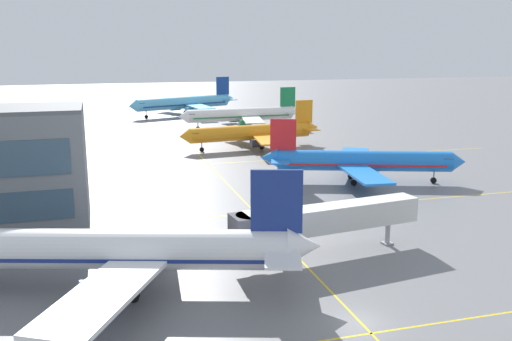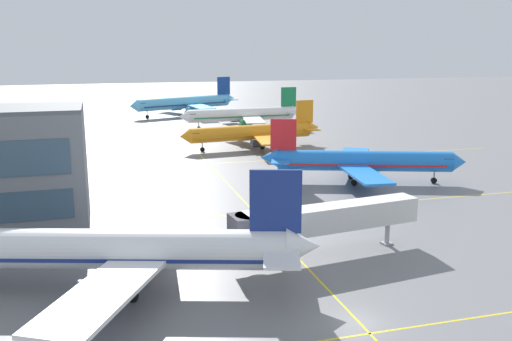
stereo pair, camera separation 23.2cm
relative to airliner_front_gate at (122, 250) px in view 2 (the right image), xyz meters
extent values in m
plane|color=slate|center=(18.25, -11.59, -3.91)|extent=(600.00, 600.00, 0.00)
cylinder|color=white|center=(-0.50, 0.15, 0.07)|extent=(30.81, 12.44, 3.69)
cone|color=white|center=(15.87, -4.75, 0.46)|extent=(3.98, 4.25, 3.50)
cube|color=navy|center=(13.45, -4.03, 4.63)|extent=(4.56, 1.67, 5.82)
cube|color=white|center=(14.75, -1.38, 0.46)|extent=(4.42, 5.73, 0.23)
cube|color=white|center=(13.08, -6.96, 0.46)|extent=(4.42, 5.73, 0.23)
cube|color=white|center=(2.80, 7.77, -0.51)|extent=(6.22, 14.92, 0.39)
cube|color=white|center=(-1.93, -8.03, -0.51)|extent=(11.41, 15.20, 0.39)
cylinder|color=navy|center=(0.76, 5.04, -1.78)|extent=(3.75, 2.90, 2.04)
cylinder|color=navy|center=(-2.13, -4.63, -1.78)|extent=(3.75, 2.90, 2.04)
cube|color=navy|center=(-0.50, 0.15, -0.39)|extent=(28.44, 11.77, 0.35)
cylinder|color=#99999E|center=(2.09, 2.01, -2.31)|extent=(0.27, 0.27, 1.60)
cylinder|color=black|center=(2.09, 2.01, -3.38)|extent=(1.15, 0.72, 1.07)
cylinder|color=#99999E|center=(0.64, -2.83, -2.31)|extent=(0.27, 0.27, 1.60)
cylinder|color=black|center=(0.64, -2.83, -3.38)|extent=(1.15, 0.72, 1.07)
cylinder|color=blue|center=(40.03, 31.52, -0.29)|extent=(27.81, 12.29, 3.35)
cone|color=blue|center=(54.47, 26.58, -0.29)|extent=(3.23, 3.85, 3.29)
cone|color=blue|center=(25.33, 36.53, 0.06)|extent=(3.70, 3.93, 3.19)
cube|color=red|center=(27.50, 35.79, 3.85)|extent=(4.11, 1.67, 5.29)
cube|color=blue|center=(26.23, 33.43, 0.06)|extent=(4.15, 5.25, 0.21)
cube|color=blue|center=(27.94, 38.44, 0.06)|extent=(4.15, 5.25, 0.21)
cube|color=blue|center=(36.77, 24.70, -0.82)|extent=(6.13, 13.69, 0.35)
cube|color=blue|center=(41.62, 38.90, -0.82)|extent=(10.73, 13.72, 0.35)
cylinder|color=blue|center=(38.71, 27.12, -1.97)|extent=(3.44, 2.72, 1.85)
cylinder|color=blue|center=(41.68, 35.80, -1.97)|extent=(3.44, 2.72, 1.85)
cube|color=#385166|center=(52.55, 27.24, 0.19)|extent=(2.50, 3.43, 0.62)
cube|color=red|center=(40.03, 31.52, -0.71)|extent=(25.68, 11.60, 0.32)
cylinder|color=#99999E|center=(50.88, 27.81, -2.45)|extent=(0.25, 0.25, 1.46)
cylinder|color=black|center=(50.88, 27.81, -3.43)|extent=(1.05, 0.69, 0.97)
cylinder|color=#99999E|center=(37.62, 29.91, -2.45)|extent=(0.25, 0.25, 1.46)
cylinder|color=black|center=(37.62, 29.91, -3.43)|extent=(1.05, 0.69, 0.97)
cylinder|color=#99999E|center=(39.10, 34.26, -2.45)|extent=(0.25, 0.25, 1.46)
cylinder|color=black|center=(39.10, 34.26, -3.43)|extent=(1.05, 0.69, 0.97)
cylinder|color=orange|center=(30.42, 66.44, -0.41)|extent=(27.51, 5.78, 3.25)
cone|color=orange|center=(15.71, 65.06, -0.41)|extent=(2.51, 3.37, 3.18)
cone|color=orange|center=(45.38, 67.84, -0.07)|extent=(3.01, 3.32, 3.08)
cube|color=orange|center=(43.17, 67.63, 3.60)|extent=(4.11, 0.69, 5.12)
cube|color=orange|center=(43.36, 70.22, -0.07)|extent=(3.14, 4.68, 0.20)
cube|color=orange|center=(43.83, 65.12, -0.07)|extent=(3.14, 4.68, 0.20)
cube|color=orange|center=(30.59, 73.74, -0.92)|extent=(8.06, 13.55, 0.34)
cube|color=orange|center=(31.94, 59.29, -0.92)|extent=(5.89, 13.24, 0.34)
cylinder|color=#333338|center=(29.83, 70.84, -2.03)|extent=(3.06, 2.06, 1.79)
cylinder|color=#333338|center=(30.66, 62.00, -2.03)|extent=(3.06, 2.06, 1.79)
cube|color=#385166|center=(17.66, 65.24, 0.06)|extent=(1.81, 3.12, 0.60)
cube|color=orange|center=(30.42, 66.44, -0.82)|extent=(25.34, 5.61, 0.31)
cylinder|color=#99999E|center=(19.36, 65.40, -2.50)|extent=(0.24, 0.24, 1.41)
cylinder|color=black|center=(19.36, 65.40, -3.44)|extent=(0.97, 0.47, 0.94)
cylinder|color=#99999E|center=(31.91, 68.81, -2.50)|extent=(0.24, 0.24, 1.41)
cylinder|color=black|center=(31.91, 68.81, -3.44)|extent=(0.97, 0.47, 0.94)
cylinder|color=#99999E|center=(32.32, 64.38, -2.50)|extent=(0.24, 0.24, 1.41)
cylinder|color=black|center=(32.32, 64.38, -3.44)|extent=(0.97, 0.47, 0.94)
cylinder|color=white|center=(35.79, 96.30, -0.18)|extent=(29.26, 4.72, 3.46)
cone|color=white|center=(20.05, 95.62, -0.18)|extent=(2.51, 3.49, 3.39)
cone|color=white|center=(51.80, 96.99, 0.19)|extent=(3.05, 3.41, 3.29)
cube|color=#197F47|center=(49.43, 96.89, 4.10)|extent=(4.38, 0.52, 5.46)
cube|color=white|center=(49.77, 99.64, 0.19)|extent=(3.12, 4.86, 0.22)
cube|color=white|center=(50.01, 94.18, 0.19)|extent=(3.12, 4.86, 0.22)
cube|color=white|center=(36.36, 104.07, -0.72)|extent=(8.00, 14.41, 0.36)
cube|color=white|center=(37.03, 88.61, -0.72)|extent=(6.93, 14.25, 0.36)
cylinder|color=#2D9956|center=(35.40, 101.02, -1.91)|extent=(3.18, 2.04, 1.91)
cylinder|color=#2D9956|center=(35.81, 91.56, -1.91)|extent=(3.18, 2.04, 1.91)
cube|color=#385166|center=(22.14, 95.71, 0.32)|extent=(1.78, 3.25, 0.64)
cube|color=#197F47|center=(35.79, 96.30, -0.61)|extent=(26.93, 4.65, 0.33)
cylinder|color=#99999E|center=(23.96, 95.79, -2.41)|extent=(0.25, 0.25, 1.50)
cylinder|color=black|center=(23.96, 95.79, -3.41)|extent=(1.02, 0.45, 1.00)
cylinder|color=#99999E|center=(37.51, 98.74, -2.41)|extent=(0.25, 0.25, 1.50)
cylinder|color=black|center=(37.51, 98.74, -3.41)|extent=(1.02, 0.45, 1.00)
cylinder|color=#99999E|center=(37.71, 94.01, -2.41)|extent=(0.25, 0.25, 1.50)
cylinder|color=black|center=(37.71, 94.01, -3.41)|extent=(1.02, 0.45, 1.00)
cylinder|color=#5BB7E5|center=(25.07, 128.16, 0.18)|extent=(31.28, 14.44, 3.79)
cone|color=#5BB7E5|center=(8.85, 122.29, 0.18)|extent=(3.70, 4.37, 3.71)
cone|color=#5BB7E5|center=(41.56, 134.15, 0.57)|extent=(4.23, 4.47, 3.60)
cube|color=navy|center=(39.12, 133.26, 4.86)|extent=(4.62, 1.97, 5.98)
cube|color=#5BB7E5|center=(38.57, 136.24, 0.57)|extent=(4.77, 5.96, 0.24)
cube|color=#5BB7E5|center=(40.61, 130.62, 0.57)|extent=(4.77, 5.96, 0.24)
cube|color=#5BB7E5|center=(23.12, 136.47, -0.42)|extent=(12.31, 15.43, 0.40)
cube|color=#5BB7E5|center=(28.89, 120.54, -0.42)|extent=(7.20, 15.52, 0.40)
cylinder|color=#5BB7E5|center=(23.11, 132.97, -1.72)|extent=(3.90, 3.12, 2.09)
cylinder|color=#5BB7E5|center=(26.65, 123.22, -1.72)|extent=(3.90, 3.12, 2.09)
cube|color=#385166|center=(11.01, 123.07, 0.72)|extent=(2.87, 3.89, 0.70)
cube|color=navy|center=(25.07, 128.16, -0.30)|extent=(28.89, 13.60, 0.36)
cylinder|color=#99999E|center=(12.88, 123.75, -2.27)|extent=(0.28, 0.28, 1.64)
cylinder|color=black|center=(12.88, 123.75, -3.36)|extent=(1.18, 0.80, 1.10)
cylinder|color=#99999E|center=(26.06, 131.28, -2.27)|extent=(0.28, 0.28, 1.64)
cylinder|color=black|center=(26.06, 131.28, -3.36)|extent=(1.18, 0.80, 1.10)
cylinder|color=#99999E|center=(27.82, 126.41, -2.27)|extent=(0.28, 0.28, 1.64)
cylinder|color=black|center=(27.82, 126.41, -3.36)|extent=(1.18, 0.80, 1.10)
cube|color=yellow|center=(18.25, -13.59, -3.91)|extent=(122.89, 0.20, 0.01)
cube|color=yellow|center=(18.25, 19.60, -3.91)|extent=(122.89, 0.20, 0.01)
cube|color=yellow|center=(18.25, 52.80, -3.91)|extent=(122.89, 0.20, 0.01)
cube|color=yellow|center=(18.25, 19.60, -3.91)|extent=(0.20, 109.55, 0.01)
cube|color=silver|center=(22.61, 3.29, 0.19)|extent=(19.88, 5.33, 2.70)
cylinder|color=silver|center=(12.85, 1.96, 0.19)|extent=(3.38, 3.38, 2.97)
cube|color=#47474C|center=(11.56, 1.79, 0.19)|extent=(1.99, 3.16, 2.97)
cylinder|color=#99999E|center=(15.78, 2.36, -1.86)|extent=(0.56, 0.56, 4.10)
cube|color=#99999E|center=(15.78, 2.36, -3.81)|extent=(1.24, 1.24, 0.20)
cylinder|color=#99999E|center=(29.44, 4.21, -1.86)|extent=(0.56, 0.56, 4.10)
cube|color=#99999E|center=(29.44, 4.21, -3.81)|extent=(1.24, 1.24, 0.20)
camera|label=1|loc=(-1.43, -49.53, 18.31)|focal=39.13mm
camera|label=2|loc=(-1.21, -49.59, 18.31)|focal=39.13mm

